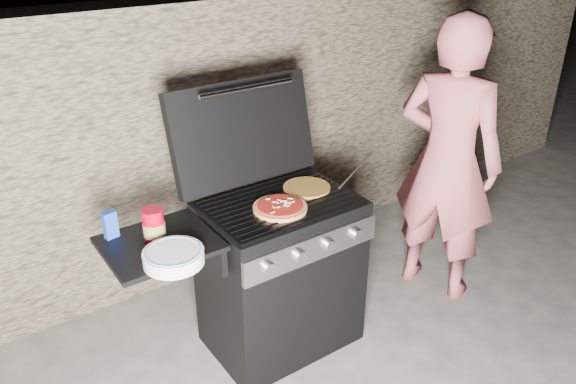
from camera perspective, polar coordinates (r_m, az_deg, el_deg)
ground at (r=3.43m, az=-0.71°, el=-14.56°), size 50.00×50.00×0.00m
stone_wall at (r=3.75m, az=-9.86°, el=5.06°), size 8.00×0.35×1.80m
gas_grill at (r=3.04m, az=-4.72°, el=-9.83°), size 1.34×0.79×0.91m
pizza_topped at (r=2.82m, az=-0.81°, el=-1.51°), size 0.31×0.31×0.03m
pizza_plain at (r=3.03m, az=1.91°, el=0.45°), size 0.33×0.33×0.01m
sauce_jar at (r=2.63m, az=-13.48°, el=-3.22°), size 0.11×0.11×0.15m
blue_carton at (r=2.70m, az=-17.62°, el=-3.20°), size 0.07×0.05×0.13m
plate_stack at (r=2.46m, az=-11.54°, el=-6.49°), size 0.30×0.30×0.06m
person at (r=3.55m, az=15.90°, el=3.01°), size 0.63×0.76×1.79m
tongs at (r=3.18m, az=6.93°, el=2.17°), size 0.37×0.16×0.08m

